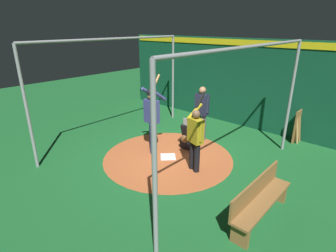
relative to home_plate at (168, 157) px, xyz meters
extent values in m
plane|color=#195B28|center=(0.00, 0.00, -0.01)|extent=(26.47, 26.47, 0.00)
cylinder|color=#AD562D|center=(0.00, 0.00, -0.01)|extent=(3.64, 3.64, 0.01)
cube|color=white|center=(0.00, 0.00, 0.00)|extent=(0.59, 0.59, 0.01)
cylinder|color=navy|center=(0.11, -0.51, 0.44)|extent=(0.15, 0.15, 0.90)
cylinder|color=navy|center=(-0.13, -0.78, 0.44)|extent=(0.15, 0.15, 0.90)
cube|color=navy|center=(-0.01, -0.64, 1.22)|extent=(0.22, 0.44, 0.67)
cylinder|color=navy|center=(-0.11, -0.44, 1.71)|extent=(0.54, 0.09, 0.42)
cylinder|color=navy|center=(-0.11, -0.84, 1.71)|extent=(0.54, 0.09, 0.42)
sphere|color=#9E704C|center=(-0.01, -0.64, 1.69)|extent=(0.23, 0.23, 0.23)
sphere|color=black|center=(-0.01, -0.64, 1.75)|extent=(0.26, 0.26, 0.26)
cylinder|color=olive|center=(-0.23, -0.77, 1.84)|extent=(0.54, 0.06, 0.73)
cube|color=black|center=(-0.92, 0.04, 0.14)|extent=(0.40, 0.40, 0.30)
cube|color=black|center=(-0.88, 0.04, 0.52)|extent=(0.31, 0.40, 0.49)
sphere|color=#9E704C|center=(-0.86, 0.04, 0.86)|extent=(0.23, 0.23, 0.23)
cube|color=gray|center=(-0.76, 0.04, 0.86)|extent=(0.03, 0.21, 0.21)
ellipsoid|color=brown|center=(-0.60, 0.10, 0.39)|extent=(0.12, 0.28, 0.22)
cylinder|color=#4C4C51|center=(-1.68, 0.02, 0.41)|extent=(0.15, 0.15, 0.85)
cylinder|color=#4C4C51|center=(-1.68, -0.18, 0.41)|extent=(0.15, 0.15, 0.85)
cube|color=#1E2338|center=(-1.68, -0.08, 1.17)|extent=(0.22, 0.42, 0.67)
cylinder|color=#1E2338|center=(-1.68, 0.12, 1.23)|extent=(0.09, 0.09, 0.57)
cylinder|color=#1E2338|center=(-1.68, -0.28, 1.23)|extent=(0.09, 0.09, 0.57)
sphere|color=#9E704C|center=(-1.68, -0.08, 1.63)|extent=(0.22, 0.22, 0.22)
cylinder|color=black|center=(0.10, 1.07, 0.38)|extent=(0.15, 0.15, 0.79)
cylinder|color=black|center=(0.04, 0.88, 0.38)|extent=(0.15, 0.15, 0.79)
cube|color=#A7911A|center=(0.07, 0.98, 1.09)|extent=(0.33, 0.47, 0.62)
cylinder|color=#A7911A|center=(0.13, 1.17, 1.14)|extent=(0.09, 0.09, 0.52)
cylinder|color=#A7911A|center=(-0.09, 0.81, 1.50)|extent=(0.47, 0.22, 0.41)
sphere|color=brown|center=(0.07, 0.98, 1.51)|extent=(0.20, 0.20, 0.20)
cylinder|color=black|center=(-0.16, 0.84, 1.62)|extent=(0.46, 0.19, 0.74)
cube|color=#0F472D|center=(-3.84, 0.00, 1.54)|extent=(0.20, 10.47, 3.11)
cube|color=yellow|center=(-3.73, 0.00, 2.95)|extent=(0.03, 10.26, 0.20)
cylinder|color=gray|center=(-2.73, -2.21, 1.56)|extent=(0.08, 0.08, 3.15)
cylinder|color=gray|center=(2.73, -2.21, 1.56)|extent=(0.08, 0.08, 3.15)
cylinder|color=gray|center=(-2.73, 2.21, 1.56)|extent=(0.08, 0.08, 3.15)
cylinder|color=gray|center=(2.73, 2.21, 1.56)|extent=(0.08, 0.08, 3.15)
cylinder|color=gray|center=(0.00, -2.21, 3.13)|extent=(5.45, 0.07, 0.07)
cylinder|color=gray|center=(0.00, 2.21, 3.13)|extent=(5.45, 0.07, 0.07)
cube|color=olive|center=(-3.59, 2.30, 0.51)|extent=(0.58, 0.04, 1.05)
cylinder|color=tan|center=(-3.78, 2.36, 0.39)|extent=(0.06, 0.17, 0.80)
cylinder|color=olive|center=(-3.66, 2.36, 0.40)|extent=(0.06, 0.18, 0.83)
cylinder|color=olive|center=(-3.54, 2.36, 0.40)|extent=(0.06, 0.12, 0.83)
cylinder|color=tan|center=(-3.42, 2.36, 0.42)|extent=(0.06, 0.19, 0.86)
cube|color=olive|center=(0.74, 3.07, 0.41)|extent=(1.91, 0.36, 0.05)
cube|color=olive|center=(0.74, 2.91, 0.64)|extent=(1.91, 0.04, 0.40)
cube|color=olive|center=(-0.10, 3.07, 0.19)|extent=(0.08, 0.32, 0.40)
cube|color=olive|center=(1.58, 3.07, 0.19)|extent=(0.08, 0.32, 0.40)
camera|label=1|loc=(5.05, 4.57, 3.52)|focal=28.58mm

